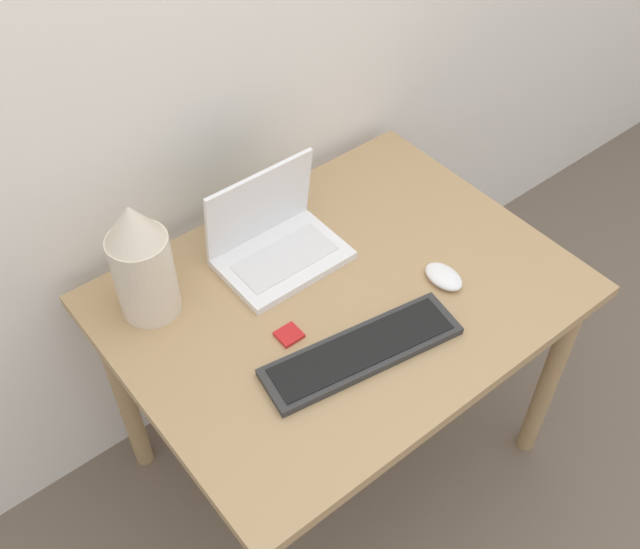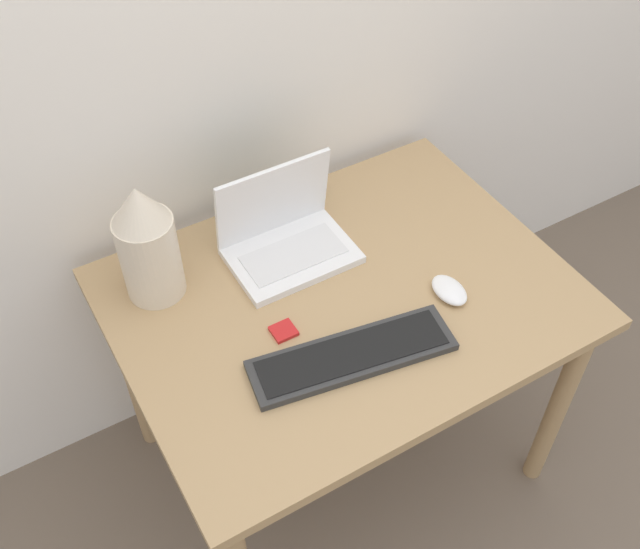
{
  "view_description": "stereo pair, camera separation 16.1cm",
  "coord_description": "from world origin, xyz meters",
  "px_view_note": "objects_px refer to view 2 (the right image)",
  "views": [
    {
      "loc": [
        -0.75,
        -0.47,
        1.97
      ],
      "look_at": [
        -0.06,
        0.39,
        0.81
      ],
      "focal_mm": 42.0,
      "sensor_mm": 36.0,
      "label": 1
    },
    {
      "loc": [
        -0.62,
        -0.57,
        1.97
      ],
      "look_at": [
        -0.06,
        0.39,
        0.81
      ],
      "focal_mm": 42.0,
      "sensor_mm": 36.0,
      "label": 2
    }
  ],
  "objects_px": {
    "mouse": "(449,290)",
    "vase": "(147,243)",
    "laptop": "(285,236)",
    "keyboard": "(352,355)",
    "mp3_player": "(283,331)"
  },
  "relations": [
    {
      "from": "laptop",
      "to": "vase",
      "type": "bearing_deg",
      "value": 172.93
    },
    {
      "from": "keyboard",
      "to": "vase",
      "type": "relative_size",
      "value": 1.52
    },
    {
      "from": "laptop",
      "to": "keyboard",
      "type": "bearing_deg",
      "value": -95.37
    },
    {
      "from": "vase",
      "to": "mp3_player",
      "type": "relative_size",
      "value": 5.78
    },
    {
      "from": "keyboard",
      "to": "mp3_player",
      "type": "distance_m",
      "value": 0.16
    },
    {
      "from": "keyboard",
      "to": "mp3_player",
      "type": "height_order",
      "value": "keyboard"
    },
    {
      "from": "keyboard",
      "to": "vase",
      "type": "height_order",
      "value": "vase"
    },
    {
      "from": "mouse",
      "to": "laptop",
      "type": "bearing_deg",
      "value": 128.97
    },
    {
      "from": "keyboard",
      "to": "vase",
      "type": "distance_m",
      "value": 0.5
    },
    {
      "from": "mouse",
      "to": "mp3_player",
      "type": "bearing_deg",
      "value": 166.23
    },
    {
      "from": "mouse",
      "to": "vase",
      "type": "bearing_deg",
      "value": 148.2
    },
    {
      "from": "keyboard",
      "to": "mp3_player",
      "type": "xyz_separation_m",
      "value": [
        -0.09,
        0.13,
        -0.01
      ]
    },
    {
      "from": "laptop",
      "to": "vase",
      "type": "height_order",
      "value": "vase"
    },
    {
      "from": "keyboard",
      "to": "mp3_player",
      "type": "bearing_deg",
      "value": 124.23
    },
    {
      "from": "mp3_player",
      "to": "mouse",
      "type": "bearing_deg",
      "value": -13.77
    }
  ]
}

